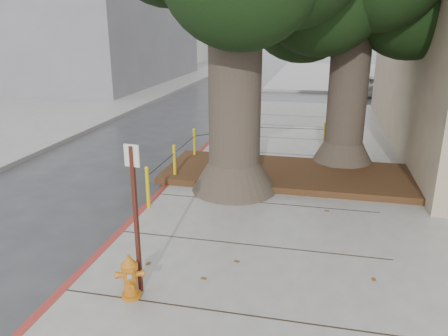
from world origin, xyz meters
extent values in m
plane|color=#28282B|center=(0.00, 0.00, 0.00)|extent=(140.00, 140.00, 0.00)
cube|color=slate|center=(6.00, 30.00, 0.07)|extent=(16.00, 20.00, 0.15)
cube|color=maroon|center=(-2.00, 2.50, 0.07)|extent=(0.14, 26.00, 0.16)
cube|color=black|center=(0.90, 3.90, 0.23)|extent=(6.40, 2.60, 0.16)
cone|color=#4C3F33|center=(-0.30, 2.70, 0.50)|extent=(2.04, 2.04, 0.70)
cylinder|color=#4C3F33|center=(-0.30, 2.70, 2.53)|extent=(1.20, 1.20, 4.22)
cone|color=#4C3F33|center=(2.30, 5.20, 0.50)|extent=(1.77, 1.77, 0.70)
cylinder|color=#4C3F33|center=(2.30, 5.20, 2.32)|extent=(1.04, 1.04, 3.84)
cylinder|color=gold|center=(-1.90, 1.20, 0.60)|extent=(0.08, 0.08, 0.90)
sphere|color=gold|center=(-1.90, 1.20, 1.05)|extent=(0.09, 0.09, 0.09)
cylinder|color=gold|center=(-1.90, 3.00, 0.60)|extent=(0.08, 0.08, 0.90)
sphere|color=gold|center=(-1.90, 3.00, 1.05)|extent=(0.09, 0.09, 0.09)
cylinder|color=gold|center=(-1.90, 4.80, 0.60)|extent=(0.08, 0.08, 0.90)
sphere|color=gold|center=(-1.90, 4.80, 1.05)|extent=(0.09, 0.09, 0.09)
cylinder|color=gold|center=(-0.40, 6.30, 0.60)|extent=(0.08, 0.08, 0.90)
sphere|color=gold|center=(-0.40, 6.30, 1.05)|extent=(0.09, 0.09, 0.09)
cylinder|color=gold|center=(1.80, 6.50, 0.60)|extent=(0.08, 0.08, 0.90)
sphere|color=gold|center=(1.80, 6.50, 1.05)|extent=(0.09, 0.09, 0.09)
cylinder|color=black|center=(-1.90, 2.10, 0.87)|extent=(0.02, 1.80, 0.02)
cylinder|color=black|center=(-1.90, 3.90, 0.87)|extent=(0.02, 1.80, 0.02)
cylinder|color=black|center=(-1.15, 5.55, 0.87)|extent=(1.51, 1.51, 0.02)
cylinder|color=black|center=(0.70, 6.40, 0.87)|extent=(2.20, 0.22, 0.02)
cylinder|color=#C06813|center=(-0.91, -1.94, 0.18)|extent=(0.37, 0.37, 0.05)
cylinder|color=#C06813|center=(-0.91, -1.94, 0.42)|extent=(0.25, 0.25, 0.45)
cylinder|color=#C06813|center=(-0.91, -1.94, 0.65)|extent=(0.34, 0.34, 0.06)
cone|color=#C06813|center=(-0.91, -1.94, 0.74)|extent=(0.31, 0.31, 0.13)
cylinder|color=#C06813|center=(-0.91, -1.94, 0.82)|extent=(0.06, 0.06, 0.04)
cylinder|color=#C06813|center=(-1.02, -1.99, 0.53)|extent=(0.15, 0.12, 0.08)
cylinder|color=#C06813|center=(-0.80, -1.90, 0.53)|extent=(0.15, 0.12, 0.08)
cylinder|color=#C06813|center=(-0.87, -2.05, 0.42)|extent=(0.15, 0.16, 0.12)
cube|color=#5999D8|center=(-0.87, -2.04, 0.55)|extent=(0.06, 0.03, 0.06)
cube|color=#471911|center=(-0.83, -1.76, 1.27)|extent=(0.06, 0.06, 2.25)
cube|color=silver|center=(-0.83, -1.76, 2.26)|extent=(0.23, 0.04, 0.31)
imported|color=#ABABB1|center=(4.19, 19.03, 0.63)|extent=(3.72, 1.58, 1.26)
imported|color=maroon|center=(8.25, 19.77, 0.54)|extent=(3.33, 1.29, 1.08)
imported|color=black|center=(-11.18, 19.60, 0.56)|extent=(1.81, 3.94, 1.12)
camera|label=1|loc=(1.61, -7.00, 3.95)|focal=35.00mm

